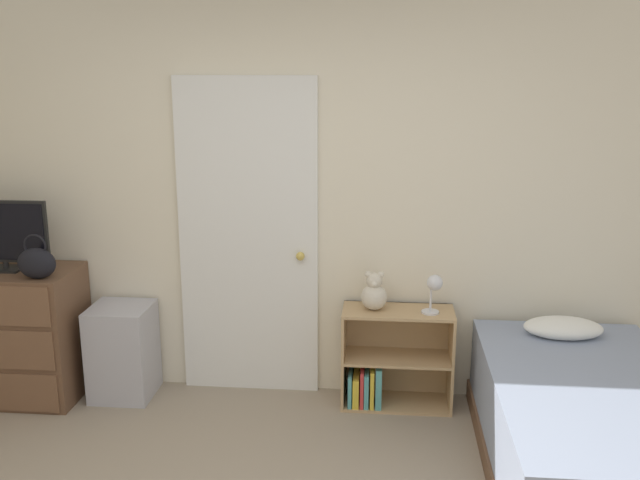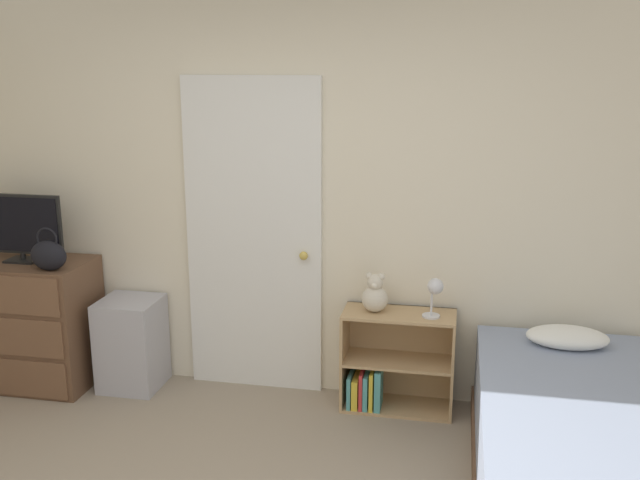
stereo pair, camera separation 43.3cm
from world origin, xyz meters
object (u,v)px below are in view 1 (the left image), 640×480
object	(u,v)px
dresser	(16,334)
bed	(588,431)
storage_bin	(123,351)
bookshelf	(388,365)
desk_lamp	(434,287)
tv	(2,234)
teddy_bear	(374,293)
handbag	(37,263)

from	to	relation	value
dresser	bed	size ratio (longest dim) A/B	0.47
storage_bin	bookshelf	world-z (taller)	bookshelf
dresser	desk_lamp	distance (m)	2.73
tv	teddy_bear	xyz separation A→B (m)	(2.35, 0.10, -0.35)
teddy_bear	desk_lamp	size ratio (longest dim) A/B	0.99
teddy_bear	bed	bearing A→B (deg)	-33.52
handbag	bookshelf	world-z (taller)	handbag
dresser	bookshelf	world-z (taller)	dresser
desk_lamp	handbag	bearing A→B (deg)	-174.89
desk_lamp	bed	size ratio (longest dim) A/B	0.14
dresser	teddy_bear	xyz separation A→B (m)	(2.33, 0.10, 0.32)
tv	handbag	size ratio (longest dim) A/B	2.13
handbag	bookshelf	xyz separation A→B (m)	(2.15, 0.27, -0.70)
dresser	desk_lamp	bearing A→B (deg)	1.31
tv	desk_lamp	xyz separation A→B (m)	(2.72, 0.06, -0.29)
bookshelf	desk_lamp	distance (m)	0.62
teddy_bear	storage_bin	bearing A→B (deg)	-178.80
bed	tv	bearing A→B (deg)	169.35
handbag	desk_lamp	size ratio (longest dim) A/B	1.12
handbag	bed	size ratio (longest dim) A/B	0.15
dresser	storage_bin	world-z (taller)	dresser
storage_bin	tv	bearing A→B (deg)	-174.58
bookshelf	desk_lamp	bearing A→B (deg)	-10.82
bookshelf	teddy_bear	distance (m)	0.49
dresser	handbag	distance (m)	0.62
storage_bin	bed	world-z (taller)	bed
bookshelf	teddy_bear	world-z (taller)	teddy_bear
tv	bookshelf	world-z (taller)	tv
tv	teddy_bear	distance (m)	2.38
tv	teddy_bear	world-z (taller)	tv
bookshelf	desk_lamp	world-z (taller)	desk_lamp
handbag	storage_bin	world-z (taller)	handbag
desk_lamp	dresser	bearing A→B (deg)	-178.69
handbag	tv	bearing A→B (deg)	151.43
dresser	storage_bin	size ratio (longest dim) A/B	1.40
tv	handbag	bearing A→B (deg)	-28.57
teddy_bear	desk_lamp	xyz separation A→B (m)	(0.37, -0.04, 0.07)
tv	storage_bin	world-z (taller)	tv
bed	desk_lamp	bearing A→B (deg)	137.39
handbag	bookshelf	distance (m)	2.28
bookshelf	tv	bearing A→B (deg)	-177.42
tv	handbag	world-z (taller)	tv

